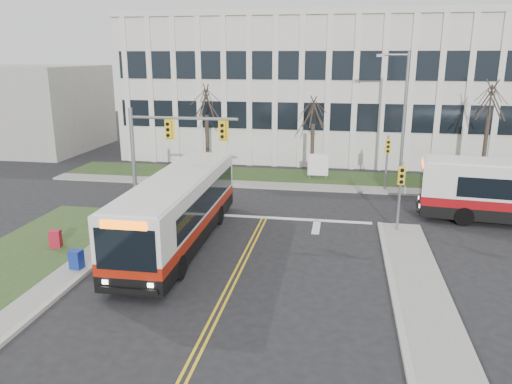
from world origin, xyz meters
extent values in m
plane|color=black|center=(0.00, 0.00, 0.00)|extent=(120.00, 120.00, 0.00)
cube|color=#9E9B93|center=(-7.00, -5.00, 0.07)|extent=(1.20, 26.00, 0.14)
cube|color=#9E9B93|center=(7.50, -5.00, 0.07)|extent=(2.00, 26.00, 0.14)
cube|color=#9E9B93|center=(5.00, 15.20, 0.07)|extent=(44.00, 1.60, 0.14)
cube|color=#2A441D|center=(5.00, 18.00, 0.06)|extent=(44.00, 5.00, 0.12)
cube|color=silver|center=(5.00, 30.00, 6.00)|extent=(40.00, 16.00, 12.00)
cube|color=#9E9B93|center=(-26.00, 26.00, 4.00)|extent=(12.00, 12.00, 8.00)
cylinder|color=slate|center=(-7.30, 7.20, 3.10)|extent=(0.22, 0.22, 6.20)
cylinder|color=slate|center=(-4.30, 7.20, 5.70)|extent=(6.00, 0.16, 0.16)
cube|color=yellow|center=(-5.10, 7.05, 5.10)|extent=(0.34, 0.24, 0.92)
cube|color=yellow|center=(-2.10, 7.05, 5.10)|extent=(0.34, 0.24, 0.92)
cylinder|color=slate|center=(7.20, 7.00, 1.90)|extent=(0.14, 0.14, 3.80)
cube|color=yellow|center=(7.20, 6.80, 3.10)|extent=(0.34, 0.24, 0.92)
cylinder|color=slate|center=(7.20, 15.50, 1.90)|extent=(0.14, 0.14, 3.80)
cube|color=yellow|center=(7.20, 15.30, 3.10)|extent=(0.34, 0.24, 0.92)
cylinder|color=slate|center=(8.20, 16.20, 4.60)|extent=(0.20, 0.20, 9.20)
cylinder|color=slate|center=(7.30, 16.20, 9.00)|extent=(1.80, 0.14, 0.14)
cube|color=slate|center=(6.40, 16.20, 8.95)|extent=(0.50, 0.25, 0.18)
cylinder|color=slate|center=(1.90, 17.50, 0.50)|extent=(0.08, 0.08, 1.00)
cylinder|color=slate|center=(3.10, 17.50, 0.50)|extent=(0.08, 0.08, 1.00)
cube|color=white|center=(2.50, 17.50, 1.20)|extent=(1.50, 0.12, 1.60)
cylinder|color=#42352B|center=(-6.00, 18.00, 2.31)|extent=(0.28, 0.28, 4.62)
cylinder|color=#42352B|center=(2.00, 18.20, 2.05)|extent=(0.28, 0.28, 4.09)
cylinder|color=#42352B|center=(14.00, 18.00, 2.48)|extent=(0.28, 0.28, 4.95)
cube|color=navy|center=(-6.80, -0.42, 0.47)|extent=(0.55, 0.50, 0.95)
cube|color=maroon|center=(-9.08, 1.74, 0.47)|extent=(0.59, 0.56, 0.95)
camera|label=1|loc=(4.15, -18.58, 8.95)|focal=35.00mm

